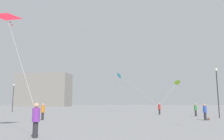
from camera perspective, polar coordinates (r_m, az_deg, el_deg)
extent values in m
cylinder|color=#2D2D33|center=(25.30, 23.33, -11.17)|extent=(0.25, 0.25, 0.78)
cylinder|color=#3351B7|center=(25.27, 23.24, -9.52)|extent=(0.37, 0.37, 0.68)
sphere|color=tan|center=(25.26, 23.17, -8.46)|extent=(0.25, 0.25, 0.25)
cylinder|color=#2D2D33|center=(31.94, 21.19, -10.59)|extent=(0.25, 0.25, 0.78)
cylinder|color=#388C47|center=(31.91, 21.12, -9.29)|extent=(0.37, 0.37, 0.68)
sphere|color=tan|center=(31.90, 21.08, -8.46)|extent=(0.25, 0.25, 0.25)
cylinder|color=#2D2D33|center=(12.67, -19.54, -14.60)|extent=(0.27, 0.27, 0.83)
cylinder|color=purple|center=(12.60, -19.36, -11.08)|extent=(0.40, 0.40, 0.73)
sphere|color=tan|center=(12.58, -19.25, -8.82)|extent=(0.27, 0.27, 0.27)
cylinder|color=#2D2D33|center=(24.57, -17.81, -11.53)|extent=(0.26, 0.26, 0.79)
cylinder|color=orange|center=(24.53, -17.73, -9.81)|extent=(0.38, 0.38, 0.69)
sphere|color=tan|center=(24.52, -17.68, -8.70)|extent=(0.26, 0.26, 0.26)
cylinder|color=#2D2D33|center=(34.69, 12.39, -10.73)|extent=(0.26, 0.26, 0.80)
cylinder|color=red|center=(34.67, 12.35, -9.49)|extent=(0.38, 0.38, 0.70)
sphere|color=tan|center=(34.66, 12.33, -8.70)|extent=(0.26, 0.26, 0.26)
cone|color=#8CD12D|center=(41.82, 16.80, -3.09)|extent=(1.30, 1.15, 0.87)
sphere|color=#8CD12D|center=(41.83, 16.62, -3.38)|extent=(0.10, 0.10, 0.10)
sphere|color=#8CD12D|center=(41.84, 16.45, -3.68)|extent=(0.10, 0.10, 0.10)
sphere|color=#8CD12D|center=(41.85, 16.27, -3.98)|extent=(0.10, 0.10, 0.10)
cylinder|color=silver|center=(38.16, 14.79, -5.88)|extent=(4.34, 6.32, 4.26)
pyramid|color=red|center=(18.07, -26.02, 12.63)|extent=(1.80, 1.45, 0.75)
sphere|color=red|center=(17.96, -25.63, 11.94)|extent=(0.10, 0.10, 0.10)
sphere|color=red|center=(17.85, -25.25, 11.33)|extent=(0.10, 0.10, 0.10)
sphere|color=red|center=(17.73, -24.86, 10.71)|extent=(0.10, 0.10, 0.10)
cylinder|color=silver|center=(15.01, -23.26, 3.06)|extent=(3.88, 2.97, 6.80)
pyramid|color=#1EB2C6|center=(44.69, 1.93, -1.46)|extent=(1.14, 1.87, 0.96)
sphere|color=#1EB2C6|center=(44.79, 1.94, -1.77)|extent=(0.10, 0.10, 0.10)
sphere|color=#1EB2C6|center=(44.90, 1.97, -2.05)|extent=(0.10, 0.10, 0.10)
sphere|color=#1EB2C6|center=(45.02, 2.01, -2.34)|extent=(0.10, 0.10, 0.10)
cylinder|color=silver|center=(39.42, 6.43, -4.89)|extent=(6.56, 10.03, 6.03)
cube|color=gray|center=(106.82, -17.47, -5.06)|extent=(24.88, 12.30, 15.08)
cylinder|color=#2D2D30|center=(46.44, -24.63, -6.92)|extent=(0.12, 0.12, 5.05)
sphere|color=#EAE5C6|center=(46.56, -24.43, -3.63)|extent=(0.36, 0.36, 0.36)
cylinder|color=#2D2D30|center=(29.50, 26.10, -5.73)|extent=(0.12, 0.12, 5.70)
sphere|color=#EAE5C6|center=(29.75, 25.72, 0.05)|extent=(0.36, 0.36, 0.36)
cube|color=brown|center=(25.52, 24.05, -11.70)|extent=(0.17, 0.33, 0.24)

